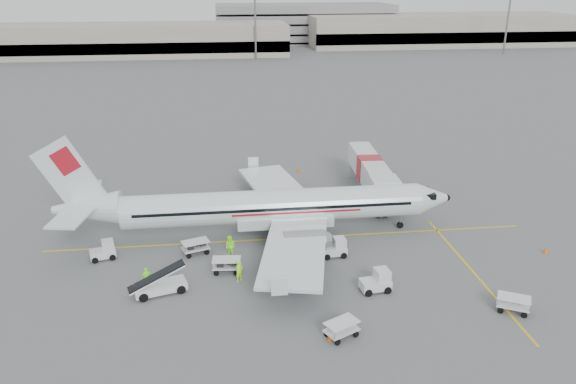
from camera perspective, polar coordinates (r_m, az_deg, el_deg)
name	(u,v)px	position (r m, az deg, el deg)	size (l,w,h in m)	color
ground	(291,238)	(51.76, 0.27, -4.72)	(360.00, 360.00, 0.00)	#56595B
stripe_lead	(291,238)	(51.76, 0.27, -4.72)	(44.00, 0.20, 0.01)	yellow
stripe_cross	(473,272)	(48.65, 18.27, -7.69)	(0.20, 20.00, 0.01)	yellow
terminal_west	(101,40)	(180.34, -18.47, 14.41)	(110.00, 22.00, 9.00)	gray
terminal_east	(440,30)	(206.45, 15.16, 15.63)	(90.00, 26.00, 10.00)	gray
parking_garage	(303,21)	(209.06, 1.58, 16.93)	(62.00, 24.00, 14.00)	slate
treeline	(232,30)	(222.11, -5.69, 16.06)	(300.00, 3.00, 6.00)	black
mast_center	(255,19)	(164.94, -3.35, 17.15)	(3.20, 1.20, 22.00)	slate
mast_east	(508,17)	(185.66, 21.46, 16.25)	(3.20, 1.20, 22.00)	slate
aircraft	(273,185)	(50.53, -1.49, 0.71)	(35.89, 28.13, 9.89)	white
jet_bridge	(369,176)	(61.56, 8.24, 1.57)	(3.10, 16.53, 4.34)	silver
belt_loader	(159,276)	(43.84, -12.95, -8.35)	(5.20, 1.95, 2.82)	silver
tug_fore	(375,281)	(43.76, 8.87, -8.88)	(2.29, 1.31, 1.77)	silver
tug_mid	(334,247)	(48.44, 4.68, -5.63)	(2.14, 1.23, 1.66)	silver
tug_aft	(102,250)	(50.37, -18.34, -5.64)	(2.10, 1.20, 1.62)	silver
cart_loaded_a	(227,265)	(46.20, -6.25, -7.43)	(2.29, 1.35, 1.19)	silver
cart_loaded_b	(196,247)	(49.43, -9.36, -5.57)	(2.30, 1.36, 1.20)	silver
cart_empty_a	(342,329)	(38.64, 5.46, -13.71)	(2.25, 1.33, 1.17)	silver
cart_empty_b	(513,304)	(44.07, 21.90, -10.53)	(2.26, 1.34, 1.18)	silver
cone_nose	(546,250)	(53.91, 24.71, -5.34)	(0.39, 0.39, 0.63)	#E55A0D
cone_port	(299,169)	(68.87, 1.11, 2.32)	(0.41, 0.41, 0.67)	#E55A0D
cone_stbd	(330,336)	(38.48, 4.31, -14.34)	(0.37, 0.37, 0.61)	#E55A0D
crew_a	(239,271)	(44.69, -4.97, -8.00)	(0.65, 0.43, 1.78)	#96FF1D
crew_b	(230,246)	(48.41, -5.89, -5.53)	(0.92, 0.72, 1.90)	#96FF1D
crew_c	(288,260)	(46.26, 0.03, -6.87)	(1.11, 0.64, 1.73)	#96FF1D
crew_d	(147,277)	(45.22, -14.15, -8.38)	(0.94, 0.39, 1.60)	#96FF1D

